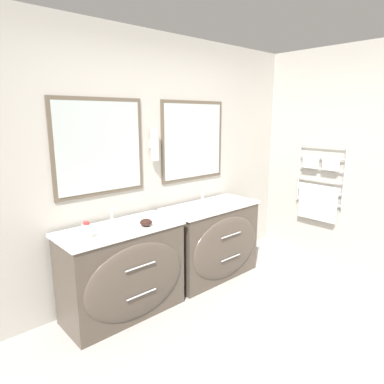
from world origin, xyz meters
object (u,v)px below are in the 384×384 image
Objects in this scene: toiletry_bottle at (87,231)px; amenity_bowl at (146,222)px; vanity_right at (213,241)px; vanity_left at (124,271)px.

amenity_bowl is (0.53, -0.05, -0.03)m from toiletry_bottle.
toiletry_bottle reaches higher than amenity_bowl.
vanity_right is 7.63× the size of toiletry_bottle.
amenity_bowl is at bearing -5.17° from toiletry_bottle.
vanity_right is 9.82× the size of amenity_bowl.
vanity_right is 1.56m from toiletry_bottle.
vanity_left is at bearing 151.89° from amenity_bowl.
vanity_right is at bearing 1.97° from toiletry_bottle.
toiletry_bottle is (-0.35, -0.05, 0.48)m from vanity_left.
toiletry_bottle reaches higher than vanity_right.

